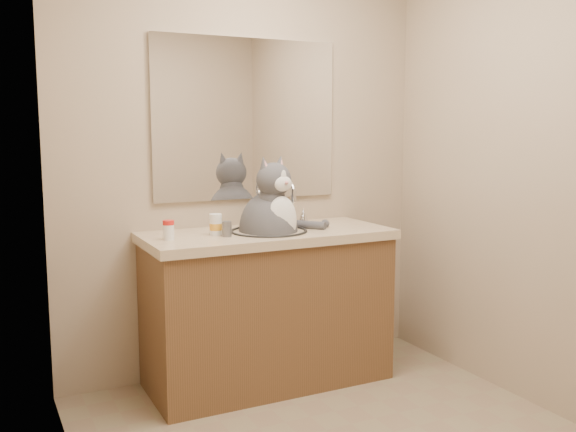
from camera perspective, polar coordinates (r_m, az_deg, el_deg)
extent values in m
cube|color=tan|center=(3.69, -3.77, 4.68)|extent=(2.20, 0.01, 2.40)
cube|color=tan|center=(2.18, -17.92, 2.10)|extent=(0.01, 2.50, 2.40)
cube|color=tan|center=(3.32, 23.22, 3.71)|extent=(0.01, 2.50, 2.40)
cube|color=brown|center=(3.56, -1.82, -8.50)|extent=(1.30, 0.55, 0.80)
cube|color=beige|center=(3.47, -1.85, -1.75)|extent=(1.34, 0.59, 0.05)
torus|color=black|center=(3.45, -1.72, -1.36)|extent=(0.42, 0.42, 0.02)
ellipsoid|color=white|center=(3.46, -1.71, -2.61)|extent=(0.40, 0.40, 0.15)
cylinder|color=silver|center=(3.66, -0.42, 0.73)|extent=(0.03, 0.03, 0.18)
torus|color=silver|center=(3.59, 0.03, 2.04)|extent=(0.03, 0.16, 0.16)
cone|color=silver|center=(3.72, 1.37, 0.08)|extent=(0.06, 0.06, 0.08)
cube|color=white|center=(3.67, -3.68, 8.57)|extent=(1.10, 0.02, 0.90)
cube|color=beige|center=(2.31, -16.75, -2.55)|extent=(0.01, 1.20, 1.90)
ellipsoid|color=#47484D|center=(3.47, -1.77, -1.32)|extent=(0.39, 0.41, 0.42)
ellipsoid|color=silver|center=(3.37, -0.57, -0.47)|extent=(0.19, 0.13, 0.26)
ellipsoid|color=#47484D|center=(3.40, -1.27, 3.24)|extent=(0.23, 0.21, 0.18)
ellipsoid|color=silver|center=(3.34, -0.45, 2.89)|extent=(0.11, 0.07, 0.08)
sphere|color=#D88C8C|center=(3.32, -0.13, 2.99)|extent=(0.02, 0.02, 0.02)
cone|color=#47484D|center=(3.37, -2.14, 4.67)|extent=(0.09, 0.08, 0.09)
cone|color=#47484D|center=(3.44, -0.73, 4.74)|extent=(0.09, 0.08, 0.09)
cylinder|color=#47484D|center=(3.56, 1.22, -0.76)|extent=(0.21, 0.25, 0.05)
cylinder|color=white|center=(3.24, -10.57, -1.43)|extent=(0.07, 0.07, 0.08)
cylinder|color=red|center=(3.24, -10.59, -0.58)|extent=(0.07, 0.07, 0.02)
cylinder|color=white|center=(3.34, -6.45, -0.95)|extent=(0.08, 0.08, 0.09)
cylinder|color=orange|center=(3.34, -6.45, -0.95)|extent=(0.08, 0.08, 0.04)
cylinder|color=white|center=(3.34, -6.46, -0.01)|extent=(0.08, 0.08, 0.02)
cylinder|color=slate|center=(3.30, -5.46, -1.16)|extent=(0.06, 0.06, 0.08)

